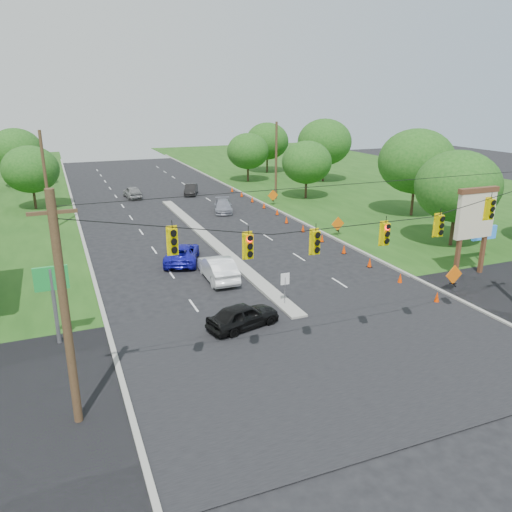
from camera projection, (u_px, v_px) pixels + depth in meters
name	position (u px, v px, depth m)	size (l,w,h in m)	color
ground	(337.00, 352.00, 24.27)	(160.00, 160.00, 0.00)	black
grass_right	(485.00, 213.00, 52.65)	(40.00, 160.00, 0.06)	#1E4714
cross_street	(337.00, 352.00, 24.27)	(160.00, 14.00, 0.02)	black
curb_left	(79.00, 227.00, 47.09)	(0.25, 110.00, 0.16)	gray
curb_right	(274.00, 209.00, 54.33)	(0.25, 110.00, 0.16)	gray
median	(210.00, 241.00, 42.78)	(1.00, 34.00, 0.18)	gray
median_sign	(285.00, 283.00, 29.11)	(0.55, 0.06, 2.05)	gray
signal_span	(354.00, 261.00, 21.84)	(25.60, 0.32, 9.00)	#422D1C
utility_pole_far_left	(46.00, 181.00, 44.84)	(0.28, 0.28, 9.00)	#422D1C
utility_pole_far_right	(276.00, 161.00, 58.21)	(0.28, 0.28, 9.00)	#422D1C
pylon_sign	(476.00, 218.00, 33.63)	(5.90, 2.30, 6.12)	#59331E
cone_0	(437.00, 297.00, 29.92)	(0.32, 0.32, 0.70)	#F63800
cone_1	(400.00, 278.00, 33.01)	(0.32, 0.32, 0.70)	#F63800
cone_2	(370.00, 262.00, 36.09)	(0.32, 0.32, 0.70)	#F63800
cone_3	(344.00, 249.00, 39.18)	(0.32, 0.32, 0.70)	#F63800
cone_4	(322.00, 238.00, 42.26)	(0.32, 0.32, 0.70)	#F63800
cone_5	(303.00, 228.00, 45.35)	(0.32, 0.32, 0.70)	#F63800
cone_6	(286.00, 220.00, 48.43)	(0.32, 0.32, 0.70)	#F63800
cone_7	(277.00, 212.00, 51.73)	(0.32, 0.32, 0.70)	#F63800
cone_8	(264.00, 205.00, 54.81)	(0.32, 0.32, 0.70)	#F63800
cone_9	(252.00, 199.00, 57.90)	(0.32, 0.32, 0.70)	#F63800
cone_10	(242.00, 194.00, 60.98)	(0.32, 0.32, 0.70)	#F63800
cone_11	(232.00, 189.00, 64.06)	(0.32, 0.32, 0.70)	#F63800
work_sign_0	(454.00, 276.00, 31.33)	(1.27, 0.58, 1.37)	black
work_sign_1	(338.00, 224.00, 43.67)	(1.27, 0.58, 1.37)	black
work_sign_2	(273.00, 196.00, 56.00)	(1.27, 0.58, 1.37)	black
tree_5	(31.00, 169.00, 53.17)	(5.88, 5.88, 6.86)	black
tree_6	(16.00, 150.00, 65.48)	(6.72, 6.72, 7.84)	black
tree_7	(458.00, 186.00, 39.77)	(6.72, 6.72, 7.84)	black
tree_8	(416.00, 161.00, 49.82)	(7.56, 7.56, 8.82)	black
tree_9	(307.00, 162.00, 58.63)	(5.88, 5.88, 6.86)	black
tree_10	(324.00, 142.00, 69.92)	(7.56, 7.56, 8.82)	black
tree_11	(267.00, 141.00, 78.38)	(6.72, 6.72, 7.84)	black
tree_12	(248.00, 151.00, 70.25)	(5.88, 5.88, 6.86)	black
black_sedan	(243.00, 316.00, 26.58)	(1.64, 4.07, 1.39)	black
white_sedan	(218.00, 268.00, 33.56)	(1.70, 4.88, 1.61)	white
blue_pickup	(182.00, 253.00, 37.04)	(2.32, 5.04, 1.40)	#1817B2
silver_car_far	(223.00, 206.00, 53.01)	(1.81, 4.45, 1.29)	gray
silver_car_oncoming	(133.00, 192.00, 60.13)	(1.71, 4.25, 1.45)	gray
dark_car_receding	(191.00, 189.00, 62.20)	(1.38, 3.97, 1.31)	black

